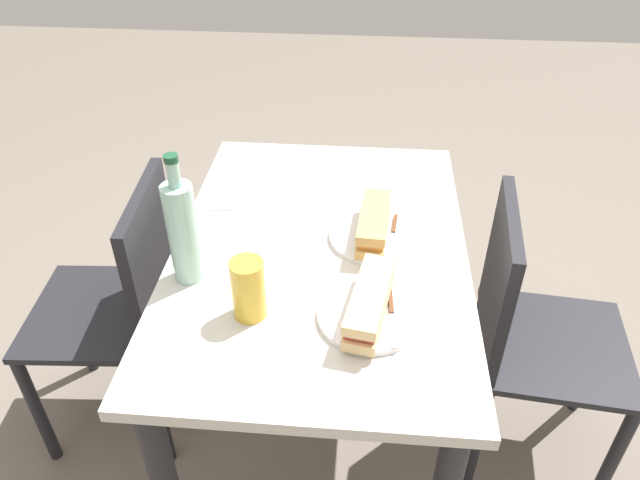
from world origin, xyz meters
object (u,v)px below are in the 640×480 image
object	(u,v)px
chair_near	(126,301)
chair_far	(526,330)
beer_glass	(248,289)
baguette_sandwich_far	(370,302)
water_bottle	(183,231)
baguette_sandwich_near	(374,223)
dining_table	(320,285)
plate_near	(373,237)
knife_far	(392,313)
knife_near	(393,233)
plate_far	(369,316)

from	to	relation	value
chair_near	chair_far	bearing A→B (deg)	89.01
chair_far	beer_glass	distance (m)	0.81
baguette_sandwich_far	water_bottle	bearing A→B (deg)	-104.31
baguette_sandwich_near	dining_table	bearing A→B (deg)	-72.25
plate_near	knife_far	size ratio (longest dim) A/B	1.25
baguette_sandwich_near	water_bottle	world-z (taller)	water_bottle
water_bottle	baguette_sandwich_far	bearing A→B (deg)	75.69
baguette_sandwich_near	chair_near	bearing A→B (deg)	-88.79
knife_near	dining_table	bearing A→B (deg)	-74.79
plate_near	beer_glass	xyz separation A→B (m)	(0.30, -0.26, 0.06)
beer_glass	knife_near	bearing A→B (deg)	134.22
chair_far	baguette_sandwich_near	xyz separation A→B (m)	(-0.03, -0.43, 0.31)
chair_near	baguette_sandwich_far	world-z (taller)	chair_near
chair_far	baguette_sandwich_far	xyz separation A→B (m)	(0.26, -0.44, 0.31)
dining_table	baguette_sandwich_near	world-z (taller)	baguette_sandwich_near
plate_near	beer_glass	distance (m)	0.40
dining_table	knife_near	bearing A→B (deg)	105.21
chair_near	baguette_sandwich_far	distance (m)	0.81
dining_table	plate_far	world-z (taller)	plate_far
chair_far	plate_near	size ratio (longest dim) A/B	3.82
knife_far	baguette_sandwich_far	bearing A→B (deg)	-86.93
knife_near	baguette_sandwich_far	bearing A→B (deg)	-10.57
plate_near	knife_far	distance (m)	0.29
dining_table	chair_near	xyz separation A→B (m)	(-0.03, -0.56, -0.13)
baguette_sandwich_near	beer_glass	world-z (taller)	beer_glass
dining_table	baguette_sandwich_far	distance (m)	0.33
water_bottle	knife_far	bearing A→B (deg)	77.42
chair_far	plate_near	xyz separation A→B (m)	(-0.03, -0.43, 0.26)
chair_near	knife_far	xyz separation A→B (m)	(0.28, 0.74, 0.28)
dining_table	baguette_sandwich_near	size ratio (longest dim) A/B	4.72
baguette_sandwich_near	knife_far	distance (m)	0.30
baguette_sandwich_far	baguette_sandwich_near	bearing A→B (deg)	179.08
chair_near	beer_glass	xyz separation A→B (m)	(0.29, 0.43, 0.33)
water_bottle	plate_far	bearing A→B (deg)	75.69
baguette_sandwich_near	beer_glass	distance (m)	0.40
dining_table	chair_near	world-z (taller)	chair_near
plate_near	knife_near	size ratio (longest dim) A/B	1.25
chair_far	plate_far	world-z (taller)	chair_far
chair_far	baguette_sandwich_near	size ratio (longest dim) A/B	3.74
dining_table	chair_far	distance (m)	0.58
beer_glass	baguette_sandwich_near	bearing A→B (deg)	138.60
chair_far	knife_near	bearing A→B (deg)	-96.26
dining_table	chair_far	xyz separation A→B (m)	(-0.01, 0.56, -0.13)
baguette_sandwich_near	plate_far	world-z (taller)	baguette_sandwich_near
plate_far	baguette_sandwich_far	world-z (taller)	baguette_sandwich_far
chair_far	water_bottle	size ratio (longest dim) A/B	2.65
chair_near	plate_far	bearing A→B (deg)	68.05
chair_far	dining_table	bearing A→B (deg)	-89.15
chair_far	knife_far	world-z (taller)	chair_far
knife_far	knife_near	bearing A→B (deg)	178.64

